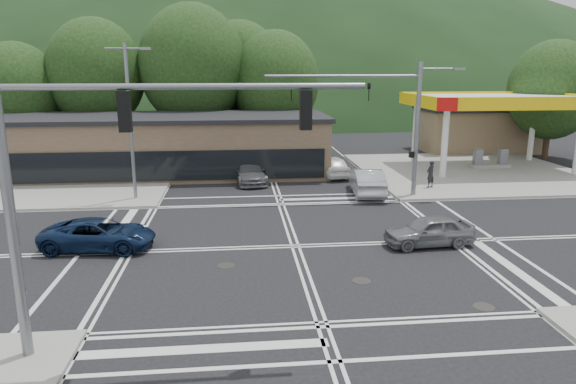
{
  "coord_description": "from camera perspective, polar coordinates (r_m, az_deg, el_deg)",
  "views": [
    {
      "loc": [
        -2.48,
        -21.26,
        7.65
      ],
      "look_at": [
        0.12,
        4.39,
        1.4
      ],
      "focal_mm": 32.0,
      "sensor_mm": 36.0,
      "label": 1
    }
  ],
  "objects": [
    {
      "name": "gas_station_canopy",
      "position": [
        42.12,
        22.04,
        9.1
      ],
      "size": [
        12.32,
        8.34,
        5.75
      ],
      "color": "silver",
      "rests_on": "ground"
    },
    {
      "name": "streetlight_nw",
      "position": [
        30.95,
        -17.06,
        8.22
      ],
      "size": [
        2.5,
        0.25,
        9.0
      ],
      "color": "slate",
      "rests_on": "ground"
    },
    {
      "name": "ground",
      "position": [
        22.73,
        0.81,
        -6.04
      ],
      "size": [
        120.0,
        120.0,
        0.0
      ],
      "primitive_type": "plane",
      "color": "black",
      "rests_on": "ground"
    },
    {
      "name": "pedestrian",
      "position": [
        34.21,
        15.56,
        1.94
      ],
      "size": [
        0.75,
        0.67,
        1.73
      ],
      "primitive_type": "imported",
      "rotation": [
        0.0,
        0.0,
        3.66
      ],
      "color": "black",
      "rests_on": "sidewalk_ne"
    },
    {
      "name": "car_queue_a",
      "position": [
        32.03,
        8.77,
        1.15
      ],
      "size": [
        2.24,
        5.12,
        1.64
      ],
      "primitive_type": "imported",
      "rotation": [
        0.0,
        0.0,
        3.04
      ],
      "color": "#A5A8AC",
      "rests_on": "ground"
    },
    {
      "name": "tree_n_c",
      "position": [
        45.41,
        -1.44,
        12.16
      ],
      "size": [
        7.6,
        7.6,
        10.87
      ],
      "color": "#382619",
      "rests_on": "ground"
    },
    {
      "name": "sidewalk_ne",
      "position": [
        40.96,
        19.59,
        2.17
      ],
      "size": [
        16.0,
        16.0,
        0.15
      ],
      "primitive_type": "cube",
      "color": "gray",
      "rests_on": "ground"
    },
    {
      "name": "car_blue_west",
      "position": [
        23.63,
        -20.3,
        -4.45
      ],
      "size": [
        4.95,
        2.65,
        1.32
      ],
      "primitive_type": "imported",
      "rotation": [
        0.0,
        0.0,
        1.47
      ],
      "color": "#0D1C3B",
      "rests_on": "ground"
    },
    {
      "name": "sidewalk_nw",
      "position": [
        39.1,
        -24.35,
        1.23
      ],
      "size": [
        16.0,
        16.0,
        0.15
      ],
      "primitive_type": "cube",
      "color": "gray",
      "rests_on": "ground"
    },
    {
      "name": "tree_n_d",
      "position": [
        47.64,
        -27.83,
        9.91
      ],
      "size": [
        6.8,
        6.8,
        9.76
      ],
      "color": "#382619",
      "rests_on": "ground"
    },
    {
      "name": "signal_mast_sw",
      "position": [
        13.86,
        -22.07,
        2.11
      ],
      "size": [
        9.14,
        0.28,
        8.0
      ],
      "color": "slate",
      "rests_on": "ground"
    },
    {
      "name": "car_grey_center",
      "position": [
        23.47,
        15.39,
        -4.18
      ],
      "size": [
        4.04,
        1.86,
        1.34
      ],
      "primitive_type": "imported",
      "rotation": [
        0.0,
        0.0,
        -1.5
      ],
      "color": "slate",
      "rests_on": "ground"
    },
    {
      "name": "tree_ne",
      "position": [
        49.06,
        27.32,
        10.03
      ],
      "size": [
        7.2,
        7.2,
        9.99
      ],
      "color": "#382619",
      "rests_on": "ground"
    },
    {
      "name": "hill_north",
      "position": [
        111.55,
        -4.58,
        9.65
      ],
      "size": [
        252.0,
        126.0,
        140.0
      ],
      "primitive_type": "ellipsoid",
      "color": "black",
      "rests_on": "ground"
    },
    {
      "name": "commercial_row",
      "position": [
        39.07,
        -13.91,
        4.91
      ],
      "size": [
        24.0,
        8.0,
        4.0
      ],
      "primitive_type": "cube",
      "color": "brown",
      "rests_on": "ground"
    },
    {
      "name": "tree_n_b",
      "position": [
        45.4,
        -10.55,
        13.58
      ],
      "size": [
        9.0,
        9.0,
        12.98
      ],
      "color": "#382619",
      "rests_on": "ground"
    },
    {
      "name": "convenience_store",
      "position": [
        51.76,
        20.12,
        6.42
      ],
      "size": [
        10.0,
        6.0,
        3.8
      ],
      "primitive_type": "cube",
      "color": "#846B4F",
      "rests_on": "ground"
    },
    {
      "name": "signal_mast_ne",
      "position": [
        31.04,
        12.04,
        8.57
      ],
      "size": [
        11.65,
        0.3,
        8.0
      ],
      "color": "slate",
      "rests_on": "ground"
    },
    {
      "name": "car_northbound",
      "position": [
        35.2,
        -4.31,
        2.2
      ],
      "size": [
        2.53,
        5.02,
        1.4
      ],
      "primitive_type": "imported",
      "rotation": [
        0.0,
        0.0,
        0.12
      ],
      "color": "#5D5F62",
      "rests_on": "ground"
    },
    {
      "name": "car_queue_b",
      "position": [
        37.18,
        4.87,
        2.9
      ],
      "size": [
        2.31,
        4.64,
        1.52
      ],
      "primitive_type": "imported",
      "rotation": [
        0.0,
        0.0,
        3.26
      ],
      "color": "white",
      "rests_on": "ground"
    },
    {
      "name": "tree_n_a",
      "position": [
        46.71,
        -20.56,
        12.16
      ],
      "size": [
        8.0,
        8.0,
        11.75
      ],
      "color": "#382619",
      "rests_on": "ground"
    },
    {
      "name": "tree_n_e",
      "position": [
        49.27,
        -5.38,
        12.97
      ],
      "size": [
        8.4,
        8.4,
        11.98
      ],
      "color": "#382619",
      "rests_on": "ground"
    }
  ]
}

